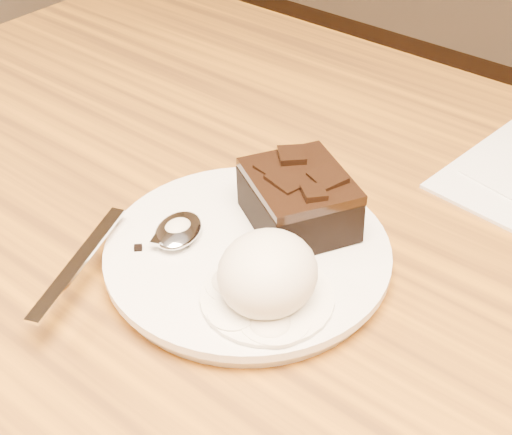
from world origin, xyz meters
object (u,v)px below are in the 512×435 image
Objects in this scene: plate at (248,256)px; brownie at (298,203)px; spoon at (178,232)px; ice_cream_scoop at (268,273)px.

brownie reaches higher than plate.
ice_cream_scoop is at bearing -27.37° from spoon.
ice_cream_scoop is (0.03, -0.08, 0.00)m from brownie.
ice_cream_scoop is at bearing -36.54° from plate.
plate is at bearing 5.52° from spoon.
brownie is at bearing 29.06° from spoon.
spoon is at bearing 174.14° from ice_cream_scoop.
spoon is (-0.05, -0.02, 0.01)m from plate.
brownie is at bearing 113.08° from ice_cream_scoop.
brownie is at bearing 76.69° from plate.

